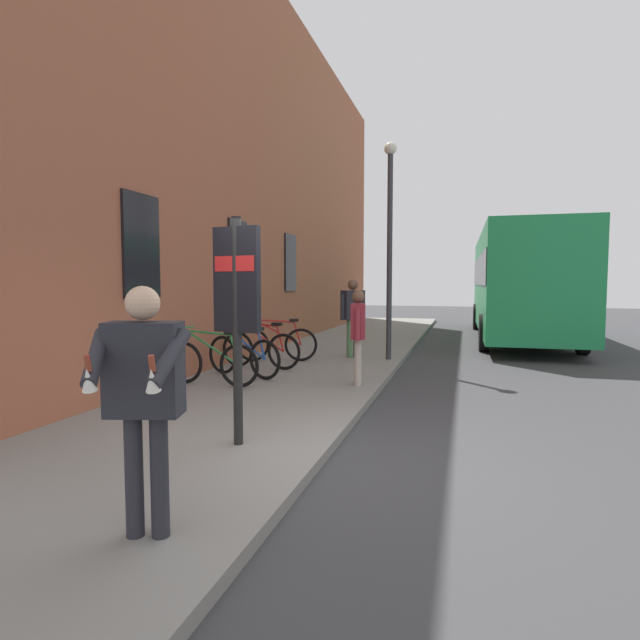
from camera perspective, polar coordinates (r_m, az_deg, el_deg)
name	(u,v)px	position (r m, az deg, el deg)	size (l,w,h in m)	color
ground	(447,371)	(11.10, 13.85, -5.49)	(60.00, 60.00, 0.00)	#38383A
sidewalk_pavement	(341,351)	(13.43, 2.33, -3.45)	(24.00, 3.50, 0.12)	gray
station_facade	(279,178)	(15.15, -4.54, 15.36)	(22.00, 0.65, 9.58)	#9E563D
bicycle_far_end	(211,362)	(8.83, -11.91, -4.59)	(0.48, 1.77, 0.97)	black
bicycle_under_window	(243,355)	(9.53, -8.46, -3.90)	(0.71, 1.69, 0.97)	black
bicycle_leaning_wall	(261,349)	(10.43, -6.56, -3.19)	(0.48, 1.76, 0.97)	black
bicycle_end_of_row	(277,344)	(11.30, -4.74, -2.61)	(0.67, 1.71, 0.97)	black
transit_info_sign	(237,294)	(5.46, -9.17, 2.84)	(0.18, 0.56, 2.40)	black
city_bus	(520,280)	(17.82, 21.19, 4.15)	(10.52, 2.73, 3.35)	#1E8C4C
pedestrian_near_bus	(353,310)	(11.82, 3.64, 1.12)	(0.55, 0.53, 1.79)	#4C724C
pedestrian_crossing_street	(358,327)	(8.65, 4.24, -0.80)	(0.60, 0.30, 1.59)	#B2A599
tourist_with_hotdogs	(143,384)	(3.63, -18.94, -6.73)	(0.67, 0.66, 1.70)	#26262D
street_lamp	(390,231)	(11.66, 7.71, 9.75)	(0.28, 0.28, 4.78)	#333338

